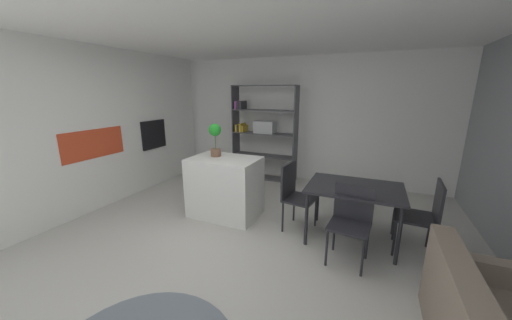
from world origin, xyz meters
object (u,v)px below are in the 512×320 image
at_px(built_in_oven, 154,134).
at_px(open_bookshelf, 262,130).
at_px(dining_table, 354,192).
at_px(dining_chair_window_side, 426,212).
at_px(kitchen_island, 225,187).
at_px(dining_chair_near, 351,217).
at_px(potted_plant_on_island, 215,137).
at_px(dining_chair_island_side, 294,191).

relative_size(built_in_oven, open_bookshelf, 0.30).
distance_m(dining_table, dining_chair_window_side, 0.81).
height_order(dining_table, dining_chair_window_side, dining_chair_window_side).
height_order(kitchen_island, dining_chair_near, kitchen_island).
bearing_deg(built_in_oven, kitchen_island, -18.69).
bearing_deg(built_in_oven, potted_plant_on_island, -18.67).
bearing_deg(potted_plant_on_island, dining_chair_island_side, -1.56).
bearing_deg(dining_chair_island_side, kitchen_island, 98.88).
height_order(dining_chair_near, dining_chair_window_side, dining_chair_window_side).
xyz_separation_m(potted_plant_on_island, dining_chair_near, (2.10, -0.50, -0.71)).
xyz_separation_m(built_in_oven, dining_chair_island_side, (3.15, -0.66, -0.51)).
relative_size(kitchen_island, open_bookshelf, 0.51).
relative_size(dining_table, dining_chair_window_side, 1.27).
xyz_separation_m(built_in_oven, dining_table, (3.95, -0.68, -0.40)).
height_order(kitchen_island, dining_table, kitchen_island).
bearing_deg(kitchen_island, potted_plant_on_island, 161.04).
distance_m(dining_chair_near, dining_chair_window_side, 0.92).
bearing_deg(kitchen_island, built_in_oven, 161.31).
height_order(potted_plant_on_island, dining_table, potted_plant_on_island).
bearing_deg(dining_table, built_in_oven, 170.30).
xyz_separation_m(open_bookshelf, dining_chair_island_side, (1.30, -1.98, -0.53)).
relative_size(kitchen_island, dining_chair_near, 1.18).
relative_size(dining_chair_near, dining_chair_island_side, 0.93).
distance_m(dining_chair_near, dining_chair_island_side, 0.94).
xyz_separation_m(open_bookshelf, dining_chair_window_side, (2.91, -1.99, -0.55)).
height_order(built_in_oven, open_bookshelf, open_bookshelf).
xyz_separation_m(dining_table, dining_chair_window_side, (0.80, -0.00, -0.12)).
bearing_deg(built_in_oven, dining_chair_window_side, -8.14).
bearing_deg(dining_table, potted_plant_on_island, 178.69).
bearing_deg(dining_chair_island_side, built_in_oven, 85.47).
height_order(kitchen_island, dining_chair_window_side, kitchen_island).
relative_size(potted_plant_on_island, dining_chair_near, 0.58).
bearing_deg(dining_chair_island_side, open_bookshelf, 40.79).
bearing_deg(open_bookshelf, dining_chair_island_side, -56.57).
height_order(open_bookshelf, dining_chair_near, open_bookshelf).
bearing_deg(dining_chair_window_side, open_bookshelf, -121.75).
height_order(built_in_oven, dining_chair_island_side, built_in_oven).
bearing_deg(dining_chair_window_side, dining_table, -87.68).
bearing_deg(potted_plant_on_island, dining_chair_near, -13.48).
bearing_deg(dining_chair_near, built_in_oven, 169.46).
bearing_deg(dining_table, kitchen_island, -179.50).
height_order(built_in_oven, dining_table, built_in_oven).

